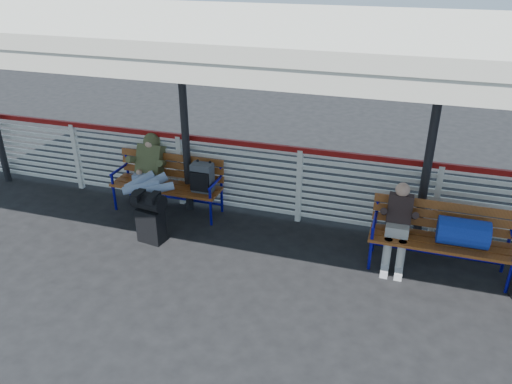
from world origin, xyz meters
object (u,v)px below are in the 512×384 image
(luggage_stack, at_px, (150,215))
(traveler_man, at_px, (148,178))
(bench_left, at_px, (179,178))
(bench_right, at_px, (453,232))
(companion_person, at_px, (398,225))

(luggage_stack, height_order, traveler_man, traveler_man)
(luggage_stack, bearing_deg, traveler_man, 127.80)
(bench_left, relative_size, traveler_man, 1.17)
(bench_right, bearing_deg, bench_left, 173.24)
(bench_left, xyz_separation_m, bench_right, (4.11, -0.49, 0.01))
(bench_left, bearing_deg, bench_right, -6.76)
(traveler_man, distance_m, companion_person, 3.78)
(luggage_stack, distance_m, traveler_man, 0.77)
(bench_right, height_order, companion_person, companion_person)
(traveler_man, bearing_deg, bench_right, -1.88)
(bench_right, relative_size, companion_person, 1.57)
(bench_right, distance_m, companion_person, 0.69)
(luggage_stack, height_order, bench_left, bench_left)
(bench_right, bearing_deg, luggage_stack, -173.24)
(bench_left, bearing_deg, luggage_stack, -90.26)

